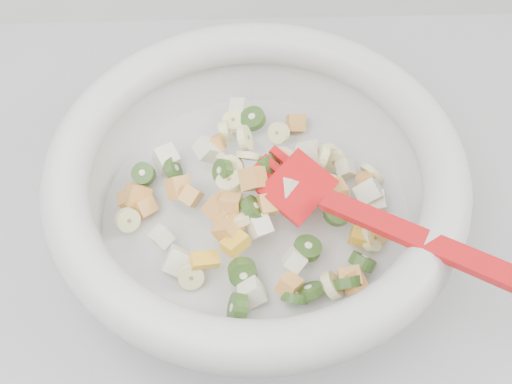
{
  "coord_description": "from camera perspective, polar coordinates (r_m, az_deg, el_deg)",
  "views": [
    {
      "loc": [
        -0.06,
        1.04,
        1.45
      ],
      "look_at": [
        -0.05,
        1.41,
        0.95
      ],
      "focal_mm": 45.0,
      "sensor_mm": 36.0,
      "label": 1
    }
  ],
  "objects": [
    {
      "name": "counter",
      "position": [
        1.09,
        2.38,
        -13.82
      ],
      "size": [
        2.0,
        0.6,
        0.9
      ],
      "primitive_type": "cube",
      "color": "#9B9CA0",
      "rests_on": "ground"
    },
    {
      "name": "mixing_bowl",
      "position": [
        0.62,
        0.04,
        0.64
      ],
      "size": [
        0.42,
        0.4,
        0.13
      ],
      "color": "silver",
      "rests_on": "counter"
    }
  ]
}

